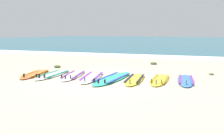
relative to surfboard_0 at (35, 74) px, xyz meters
The scene contains 14 objects.
ground_plane 2.51m from the surfboard_0, ahead, with size 80.00×80.00×0.00m, color #B7AD93.
sea 36.71m from the surfboard_0, 86.07° to the left, with size 80.00×60.00×0.10m, color #23667A.
wave_foam_strip 7.58m from the surfboard_0, 70.62° to the left, with size 80.00×1.05×0.11m, color white.
surfboard_0 is the anchor object (origin of this frame).
surfboard_1 0.67m from the surfboard_0, ahead, with size 0.62×2.12×0.18m.
surfboard_2 1.41m from the surfboard_0, ahead, with size 0.90×2.14×0.18m.
surfboard_3 2.12m from the surfboard_0, ahead, with size 0.94×2.25×0.18m.
surfboard_4 2.84m from the surfboard_0, ahead, with size 0.86×2.55×0.18m.
surfboard_5 3.55m from the surfboard_0, ahead, with size 0.63×2.03×0.18m.
surfboard_6 4.31m from the surfboard_0, ahead, with size 0.50×1.97×0.18m.
surfboard_7 5.08m from the surfboard_0, ahead, with size 0.59×1.97×0.18m.
seaweed_clump_near_shoreline 5.36m from the surfboard_0, 49.14° to the left, with size 0.31×0.24×0.11m, color #384723.
seaweed_clump_mid_sand 1.72m from the surfboard_0, 95.79° to the left, with size 0.30×0.24×0.10m, color #384723.
seaweed_clump_by_the_boards 6.21m from the surfboard_0, 19.10° to the left, with size 0.16×0.13×0.06m, color #384723.
Camera 1 is at (2.72, -6.78, 1.50)m, focal length 37.79 mm.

